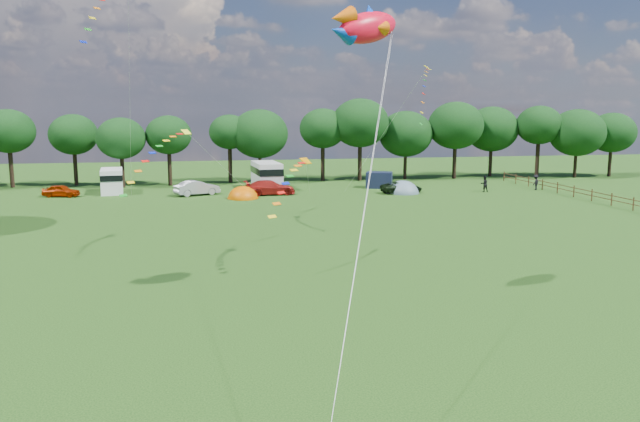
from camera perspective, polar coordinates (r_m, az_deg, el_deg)
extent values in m
plane|color=black|center=(23.69, 3.79, -12.70)|extent=(180.00, 180.00, 0.00)
cylinder|color=black|center=(80.08, -26.38, 3.46)|extent=(0.49, 0.49, 4.25)
ellipsoid|color=black|center=(79.83, -26.61, 6.54)|extent=(5.86, 5.86, 4.98)
cylinder|color=black|center=(79.16, -21.45, 3.60)|extent=(0.47, 0.47, 3.90)
ellipsoid|color=black|center=(78.91, -21.62, 6.52)|extent=(5.58, 5.58, 4.74)
cylinder|color=black|center=(75.33, -17.60, 3.42)|extent=(0.44, 0.44, 3.56)
ellipsoid|color=black|center=(75.07, -17.75, 6.35)|extent=(5.56, 5.56, 4.73)
cylinder|color=black|center=(75.85, -13.57, 3.78)|extent=(0.47, 0.47, 3.95)
ellipsoid|color=black|center=(75.59, -13.69, 6.78)|extent=(5.33, 5.33, 4.53)
cylinder|color=black|center=(77.63, -8.21, 4.20)|extent=(0.50, 0.50, 4.33)
ellipsoid|color=black|center=(77.39, -8.28, 7.17)|extent=(4.95, 4.95, 4.21)
cylinder|color=black|center=(77.48, -5.50, 3.87)|extent=(0.43, 0.43, 3.31)
ellipsoid|color=black|center=(77.20, -5.55, 7.04)|extent=(7.03, 7.03, 5.98)
cylinder|color=black|center=(78.82, 0.25, 4.38)|extent=(0.50, 0.50, 4.36)
ellipsoid|color=black|center=(78.57, 0.26, 7.56)|extent=(5.84, 5.84, 4.97)
cylinder|color=black|center=(78.99, 3.66, 4.44)|extent=(0.51, 0.51, 4.55)
ellipsoid|color=black|center=(78.73, 3.69, 8.04)|extent=(7.15, 7.15, 6.08)
cylinder|color=black|center=(81.51, 7.78, 4.05)|extent=(0.42, 0.42, 3.21)
ellipsoid|color=black|center=(81.25, 7.85, 7.00)|extent=(6.90, 6.90, 5.86)
cylinder|color=black|center=(83.17, 12.19, 4.36)|extent=(0.48, 0.48, 4.17)
ellipsoid|color=black|center=(82.92, 12.30, 7.65)|extent=(7.16, 7.16, 6.09)
cylinder|color=black|center=(87.44, 15.31, 4.30)|extent=(0.45, 0.45, 3.66)
ellipsoid|color=black|center=(87.19, 15.44, 7.23)|extent=(7.05, 7.05, 5.99)
cylinder|color=black|center=(87.76, 19.25, 4.46)|extent=(0.52, 0.52, 4.65)
ellipsoid|color=black|center=(87.54, 19.41, 7.43)|extent=(5.96, 5.96, 5.06)
cylinder|color=black|center=(89.19, 22.29, 3.88)|extent=(0.42, 0.42, 3.19)
ellipsoid|color=black|center=(88.94, 22.46, 6.64)|extent=(7.23, 7.23, 6.14)
cylinder|color=black|center=(92.56, 24.97, 3.98)|extent=(0.44, 0.44, 3.52)
ellipsoid|color=black|center=(92.34, 25.14, 6.51)|extent=(6.22, 6.22, 5.28)
cylinder|color=#472D19|center=(61.76, 26.73, 0.57)|extent=(0.12, 0.12, 1.20)
cylinder|color=#472D19|center=(64.13, 25.11, 0.97)|extent=(0.12, 0.12, 1.20)
cylinder|color=#472D19|center=(62.89, 25.93, 1.09)|extent=(0.08, 3.00, 0.08)
cylinder|color=#472D19|center=(62.95, 25.90, 0.73)|extent=(0.08, 3.00, 0.08)
cylinder|color=#472D19|center=(66.55, 23.60, 1.34)|extent=(0.12, 0.12, 1.20)
cylinder|color=#472D19|center=(65.29, 24.36, 1.46)|extent=(0.08, 3.00, 0.08)
cylinder|color=#472D19|center=(65.34, 24.34, 1.12)|extent=(0.08, 3.00, 0.08)
cylinder|color=#472D19|center=(69.02, 22.20, 1.69)|extent=(0.12, 0.12, 1.20)
cylinder|color=#472D19|center=(67.74, 22.90, 1.81)|extent=(0.08, 3.00, 0.08)
cylinder|color=#472D19|center=(67.79, 22.88, 1.47)|extent=(0.08, 3.00, 0.08)
cylinder|color=#472D19|center=(71.52, 20.89, 2.00)|extent=(0.12, 0.12, 1.20)
cylinder|color=#472D19|center=(70.23, 21.55, 2.13)|extent=(0.08, 3.00, 0.08)
cylinder|color=#472D19|center=(70.27, 21.53, 1.81)|extent=(0.08, 3.00, 0.08)
cylinder|color=#472D19|center=(74.07, 19.67, 2.30)|extent=(0.12, 0.12, 1.20)
cylinder|color=#472D19|center=(72.75, 20.29, 2.43)|extent=(0.08, 3.00, 0.08)
cylinder|color=#472D19|center=(72.80, 20.27, 2.12)|extent=(0.08, 3.00, 0.08)
cylinder|color=#472D19|center=(76.65, 18.54, 2.58)|extent=(0.12, 0.12, 1.20)
cylinder|color=#472D19|center=(75.32, 19.11, 2.71)|extent=(0.08, 3.00, 0.08)
cylinder|color=#472D19|center=(75.36, 19.09, 2.40)|extent=(0.08, 3.00, 0.08)
cylinder|color=#472D19|center=(79.25, 17.47, 2.83)|extent=(0.12, 0.12, 1.20)
cylinder|color=#472D19|center=(77.91, 18.01, 2.96)|extent=(0.08, 3.00, 0.08)
cylinder|color=#472D19|center=(77.95, 17.99, 2.67)|extent=(0.08, 3.00, 0.08)
cylinder|color=#472D19|center=(81.89, 16.48, 3.07)|extent=(0.12, 0.12, 1.20)
cylinder|color=#472D19|center=(80.53, 16.98, 3.20)|extent=(0.08, 3.00, 0.08)
cylinder|color=#472D19|center=(80.57, 16.97, 2.92)|extent=(0.08, 3.00, 0.08)
imported|color=#962201|center=(69.33, -22.59, 1.72)|extent=(4.02, 2.34, 1.26)
imported|color=#9B9DA4|center=(66.52, -11.19, 2.08)|extent=(4.65, 3.24, 1.54)
imported|color=maroon|center=(65.74, -4.60, 2.15)|extent=(5.26, 2.52, 1.53)
imported|color=black|center=(67.52, 7.46, 2.16)|extent=(4.78, 2.61, 1.24)
cube|color=white|center=(70.71, -18.49, 2.62)|extent=(2.74, 5.36, 2.58)
cube|color=black|center=(70.66, -18.51, 3.04)|extent=(2.80, 5.47, 0.61)
cylinder|color=black|center=(69.21, -18.48, 1.71)|extent=(0.75, 0.34, 0.73)
cylinder|color=black|center=(72.43, -18.43, 2.03)|extent=(0.75, 0.34, 0.73)
cube|color=silver|center=(70.37, -4.90, 3.22)|extent=(3.05, 6.27, 3.04)
cube|color=black|center=(70.31, -4.91, 3.73)|extent=(3.11, 6.39, 0.72)
cylinder|color=black|center=(68.63, -4.60, 2.16)|extent=(0.88, 0.38, 0.86)
cylinder|color=black|center=(72.37, -5.17, 2.52)|extent=(0.88, 0.38, 0.86)
ellipsoid|color=#D15900|center=(63.48, -7.06, 1.17)|extent=(2.99, 3.43, 2.45)
cylinder|color=#D15900|center=(63.47, -7.06, 1.19)|extent=(3.14, 3.14, 0.08)
ellipsoid|color=slate|center=(67.62, 7.55, 1.65)|extent=(3.42, 3.94, 2.67)
cylinder|color=slate|center=(67.62, 7.55, 1.67)|extent=(3.60, 3.60, 0.08)
cube|color=black|center=(71.91, 5.44, 2.85)|extent=(3.54, 3.22, 1.81)
ellipsoid|color=#F80B26|center=(28.04, 4.39, 16.38)|extent=(3.55, 2.58, 1.93)
ellipsoid|color=#FFA71B|center=(28.02, 4.39, 16.07)|extent=(2.22, 1.59, 1.06)
cone|color=#E85E07|center=(27.15, 1.97, 17.27)|extent=(1.44, 1.28, 1.02)
cone|color=#073FCA|center=(27.07, 1.96, 16.01)|extent=(1.44, 1.28, 1.02)
cone|color=#073FCA|center=(28.19, 4.57, 17.61)|extent=(1.01, 1.08, 0.86)
sphere|color=white|center=(29.08, 5.71, 16.46)|extent=(0.32, 0.32, 0.32)
sphere|color=black|center=(29.17, 5.76, 16.43)|extent=(0.16, 0.16, 0.16)
cube|color=red|center=(49.39, -19.35, 17.76)|extent=(0.51, 0.56, 0.15)
cube|color=orange|center=(48.84, -19.72, 17.05)|extent=(0.51, 0.55, 0.16)
cube|color=yellow|center=(48.29, -20.09, 16.24)|extent=(0.50, 0.55, 0.17)
cube|color=#198C1E|center=(47.75, -20.46, 15.30)|extent=(0.50, 0.55, 0.18)
cube|color=#0C1EB2|center=(47.21, -20.83, 14.25)|extent=(0.49, 0.54, 0.18)
cube|color=#FBFF24|center=(41.68, -12.14, 7.08)|extent=(0.68, 0.67, 0.32)
cube|color=red|center=(41.24, -12.71, 6.89)|extent=(0.49, 0.44, 0.09)
cube|color=orange|center=(40.81, -13.29, 6.64)|extent=(0.49, 0.44, 0.10)
cube|color=yellow|center=(40.39, -13.88, 6.27)|extent=(0.49, 0.44, 0.11)
cube|color=#198C1E|center=(39.98, -14.48, 5.78)|extent=(0.49, 0.44, 0.12)
cube|color=#0C1EB2|center=(39.58, -15.08, 5.16)|extent=(0.48, 0.43, 0.12)
cube|color=red|center=(39.20, -15.69, 4.41)|extent=(0.48, 0.43, 0.13)
cube|color=orange|center=(38.83, -16.30, 3.53)|extent=(0.48, 0.43, 0.14)
cube|color=yellow|center=(38.49, -16.92, 2.51)|extent=(0.47, 0.42, 0.14)
cube|color=#198C1E|center=(38.18, -17.54, 1.36)|extent=(0.47, 0.42, 0.15)
cube|color=orange|center=(36.94, -1.33, 4.61)|extent=(0.74, 0.72, 0.35)
cube|color=red|center=(36.37, -1.68, 4.42)|extent=(0.55, 0.47, 0.10)
cube|color=orange|center=(35.79, -2.03, 4.16)|extent=(0.55, 0.46, 0.11)
cube|color=yellow|center=(35.23, -2.40, 3.76)|extent=(0.54, 0.46, 0.12)
cube|color=#198C1E|center=(34.68, -2.78, 3.22)|extent=(0.54, 0.46, 0.13)
cube|color=#0C1EB2|center=(34.15, -3.17, 2.53)|extent=(0.54, 0.46, 0.13)
cube|color=red|center=(33.63, -3.57, 1.68)|extent=(0.54, 0.45, 0.14)
cube|color=orange|center=(33.13, -3.98, 0.67)|extent=(0.53, 0.45, 0.15)
cube|color=yellow|center=(32.66, -4.40, -0.51)|extent=(0.53, 0.44, 0.16)
imported|color=black|center=(70.19, 14.79, 2.41)|extent=(0.87, 0.54, 1.77)
imported|color=black|center=(73.63, 19.11, 2.50)|extent=(1.20, 1.08, 1.72)
cube|color=#F0ED0E|center=(47.93, 9.79, 12.79)|extent=(0.69, 0.72, 0.34)
cube|color=red|center=(47.38, 9.74, 12.63)|extent=(0.44, 0.54, 0.10)
cube|color=orange|center=(46.82, 9.69, 12.43)|extent=(0.44, 0.54, 0.11)
cube|color=yellow|center=(46.27, 9.63, 12.12)|extent=(0.44, 0.53, 0.11)
cube|color=#198C1E|center=(45.71, 9.57, 11.71)|extent=(0.43, 0.53, 0.12)
cube|color=#0C1EB2|center=(45.15, 9.51, 11.18)|extent=(0.43, 0.53, 0.13)
cube|color=red|center=(44.59, 9.44, 10.53)|extent=(0.42, 0.53, 0.14)
cube|color=orange|center=(44.04, 9.37, 9.77)|extent=(0.42, 0.53, 0.15)
cube|color=yellow|center=(43.49, 9.29, 8.88)|extent=(0.42, 0.52, 0.15)
cube|color=#198C1E|center=(42.96, 9.21, 7.86)|extent=(0.41, 0.52, 0.16)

